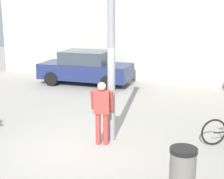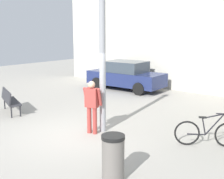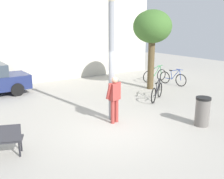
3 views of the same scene
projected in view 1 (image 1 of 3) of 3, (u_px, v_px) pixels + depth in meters
ground_plane at (79, 151)px, 8.51m from camera, size 36.00×36.00×0.00m
lamppost at (111, 54)px, 8.70m from camera, size 0.28×0.28×4.41m
person_by_lamppost at (102, 109)px, 8.72m from camera, size 0.63×0.38×1.67m
parked_car_navy at (86, 68)px, 15.66m from camera, size 4.25×1.93×1.55m
trash_bin at (182, 174)px, 6.30m from camera, size 0.51×0.51×1.02m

